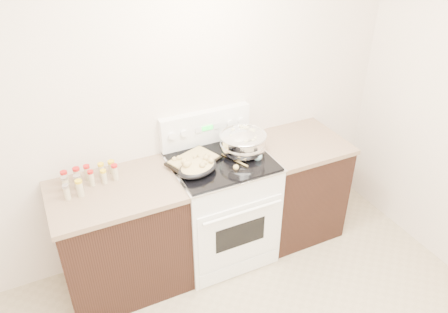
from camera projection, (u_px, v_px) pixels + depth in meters
room_shell at (293, 190)px, 1.74m from camera, size 4.10×3.60×2.75m
counter_left at (122, 238)px, 3.31m from camera, size 0.93×0.67×0.92m
counter_right at (295, 186)px, 3.88m from camera, size 0.73×0.67×0.92m
kitchen_range at (221, 206)px, 3.60m from camera, size 0.78×0.73×1.22m
mixing_bowl at (243, 144)px, 3.40m from camera, size 0.45×0.45×0.22m
roasting_pan at (197, 167)px, 3.18m from camera, size 0.38×0.32×0.12m
baking_sheet at (194, 160)px, 3.32m from camera, size 0.44×0.38×0.06m
wooden_spoon at (235, 165)px, 3.27m from camera, size 0.12×0.25×0.04m
blue_ladle at (258, 155)px, 3.35m from camera, size 0.17×0.23×0.09m
spice_jars at (87, 178)px, 3.08m from camera, size 0.40×0.24×0.13m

